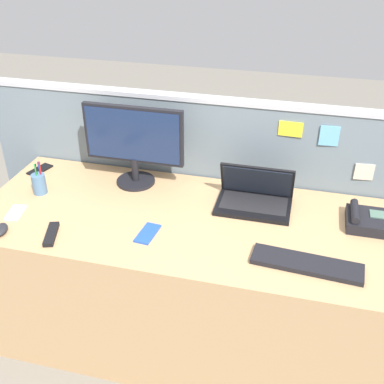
% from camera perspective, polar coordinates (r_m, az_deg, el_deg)
% --- Properties ---
extents(ground_plane, '(10.00, 10.00, 0.00)m').
position_cam_1_polar(ground_plane, '(2.75, -0.27, -16.41)').
color(ground_plane, slate).
extents(desk, '(2.08, 0.83, 0.76)m').
position_cam_1_polar(desk, '(2.48, -0.29, -10.49)').
color(desk, tan).
rests_on(desk, ground_plane).
extents(cubicle_divider, '(2.58, 0.08, 1.20)m').
position_cam_1_polar(cubicle_divider, '(2.71, 2.12, -0.66)').
color(cubicle_divider, slate).
rests_on(cubicle_divider, ground_plane).
extents(desktop_monitor, '(0.53, 0.21, 0.43)m').
position_cam_1_polar(desktop_monitor, '(2.46, -7.08, 6.21)').
color(desktop_monitor, black).
rests_on(desktop_monitor, desk).
extents(laptop, '(0.36, 0.24, 0.20)m').
position_cam_1_polar(laptop, '(2.35, 7.60, -0.49)').
color(laptop, black).
rests_on(laptop, desk).
extents(desk_phone, '(0.22, 0.19, 0.09)m').
position_cam_1_polar(desk_phone, '(2.33, 20.61, -3.24)').
color(desk_phone, black).
rests_on(desk_phone, desk).
extents(keyboard_main, '(0.46, 0.16, 0.02)m').
position_cam_1_polar(keyboard_main, '(2.02, 13.70, -8.45)').
color(keyboard_main, black).
rests_on(keyboard_main, desk).
extents(computer_mouse_right_hand, '(0.09, 0.11, 0.03)m').
position_cam_1_polar(computer_mouse_right_hand, '(2.32, -22.14, -4.23)').
color(computer_mouse_right_hand, '#232328').
rests_on(computer_mouse_right_hand, desk).
extents(pen_cup, '(0.07, 0.07, 0.19)m').
position_cam_1_polar(pen_cup, '(2.55, -18.00, 1.00)').
color(pen_cup, '#4C7093').
rests_on(pen_cup, desk).
extents(cell_phone_blue_case, '(0.09, 0.16, 0.01)m').
position_cam_1_polar(cell_phone_blue_case, '(2.16, -5.39, -5.00)').
color(cell_phone_blue_case, blue).
rests_on(cell_phone_blue_case, desk).
extents(cell_phone_black_slab, '(0.10, 0.16, 0.01)m').
position_cam_1_polar(cell_phone_black_slab, '(2.80, -17.91, 2.59)').
color(cell_phone_black_slab, black).
rests_on(cell_phone_black_slab, desk).
extents(cell_phone_white_slab, '(0.09, 0.14, 0.01)m').
position_cam_1_polar(cell_phone_white_slab, '(2.44, -20.56, -2.34)').
color(cell_phone_white_slab, silver).
rests_on(cell_phone_white_slab, desk).
extents(tv_remote, '(0.09, 0.18, 0.02)m').
position_cam_1_polar(tv_remote, '(2.23, -16.66, -4.90)').
color(tv_remote, black).
rests_on(tv_remote, desk).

